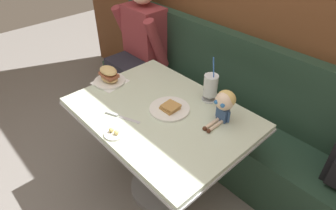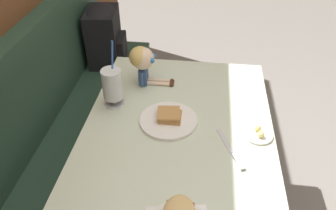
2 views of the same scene
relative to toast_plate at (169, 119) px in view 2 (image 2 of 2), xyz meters
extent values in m
cube|color=#233D2D|center=(-0.03, 0.55, -0.53)|extent=(2.60, 0.48, 0.45)
cube|color=#233D2D|center=(-0.03, 0.74, -0.03)|extent=(2.60, 0.10, 0.55)
cube|color=beige|center=(-0.03, -0.04, -0.03)|extent=(1.10, 0.80, 0.03)
cube|color=#B7BABF|center=(-0.03, -0.04, -0.05)|extent=(1.11, 0.81, 0.02)
cylinder|color=#A5A8AD|center=(-0.03, -0.04, -0.38)|extent=(0.14, 0.14, 0.65)
cylinder|color=white|center=(0.00, 0.00, 0.00)|extent=(0.25, 0.25, 0.01)
cube|color=#B78447|center=(0.01, -0.01, 0.01)|extent=(0.10, 0.10, 0.01)
cube|color=#B78447|center=(0.01, 0.00, 0.02)|extent=(0.10, 0.10, 0.01)
cylinder|color=silver|center=(0.09, 0.26, -0.01)|extent=(0.10, 0.10, 0.01)
cylinder|color=silver|center=(0.09, 0.26, 0.01)|extent=(0.03, 0.03, 0.03)
cylinder|color=silver|center=(0.09, 0.26, 0.10)|extent=(0.09, 0.09, 0.14)
cylinder|color=pink|center=(0.09, 0.26, 0.08)|extent=(0.08, 0.08, 0.11)
cylinder|color=blue|center=(0.11, 0.26, 0.19)|extent=(0.02, 0.03, 0.22)
cylinder|color=white|center=(-0.05, -0.37, -0.01)|extent=(0.12, 0.12, 0.01)
sphere|color=#F4E07A|center=(-0.06, -0.38, 0.01)|extent=(0.03, 0.03, 0.03)
sphere|color=#F4E07A|center=(-0.03, -0.37, 0.01)|extent=(0.03, 0.03, 0.03)
cube|color=silver|center=(-0.09, -0.24, -0.01)|extent=(0.14, 0.07, 0.00)
cube|color=#B2B5BA|center=(-0.21, -0.29, -0.01)|extent=(0.09, 0.05, 0.01)
cube|color=#385689|center=(0.28, 0.16, 0.03)|extent=(0.06, 0.04, 0.08)
sphere|color=beige|center=(0.28, 0.16, 0.13)|extent=(0.11, 0.11, 0.11)
ellipsoid|color=#D8B766|center=(0.28, 0.17, 0.14)|extent=(0.11, 0.11, 0.10)
sphere|color=#2D6BB2|center=(0.26, 0.11, 0.13)|extent=(0.03, 0.03, 0.03)
sphere|color=#2D6BB2|center=(0.30, 0.11, 0.13)|extent=(0.03, 0.03, 0.03)
cylinder|color=beige|center=(0.27, 0.08, 0.00)|extent=(0.02, 0.12, 0.02)
cylinder|color=beige|center=(0.30, 0.08, 0.00)|extent=(0.02, 0.12, 0.02)
sphere|color=#4C2819|center=(0.27, 0.02, 0.00)|extent=(0.03, 0.03, 0.03)
sphere|color=#4C2819|center=(0.30, 0.02, 0.00)|extent=(0.03, 0.03, 0.03)
cylinder|color=#385689|center=(0.24, 0.16, 0.04)|extent=(0.02, 0.02, 0.07)
cylinder|color=#385689|center=(0.32, 0.16, 0.04)|extent=(0.02, 0.02, 0.07)
cube|color=black|center=(0.95, 0.57, -0.11)|extent=(0.32, 0.23, 0.38)
cube|color=black|center=(0.95, 0.45, -0.19)|extent=(0.21, 0.07, 0.17)
ellipsoid|color=black|center=(0.95, 0.57, 0.07)|extent=(0.30, 0.22, 0.07)
camera|label=1|loc=(1.02, -0.96, 1.06)|focal=30.61mm
camera|label=2|loc=(-1.08, -0.13, 0.92)|focal=35.46mm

